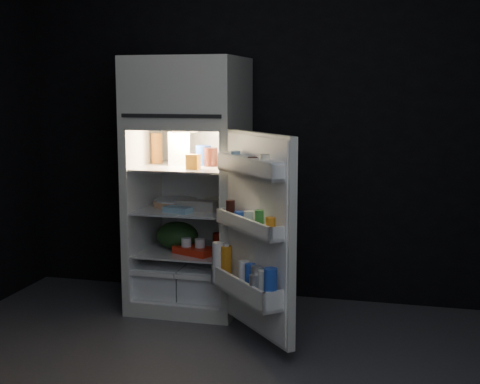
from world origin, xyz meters
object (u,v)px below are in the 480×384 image
(refrigerator, at_px, (190,175))
(fridge_door, at_px, (255,237))
(egg_carton, at_px, (196,205))
(milk_jug, at_px, (179,148))
(yogurt_tray, at_px, (195,250))

(refrigerator, xyz_separation_m, fridge_door, (0.63, -0.66, -0.27))
(fridge_door, bearing_deg, egg_carton, 135.32)
(refrigerator, distance_m, milk_jug, 0.21)
(milk_jug, bearing_deg, yogurt_tray, -63.71)
(fridge_door, height_order, yogurt_tray, fridge_door)
(refrigerator, bearing_deg, egg_carton, -54.86)
(refrigerator, distance_m, egg_carton, 0.24)
(yogurt_tray, bearing_deg, milk_jug, 154.76)
(egg_carton, distance_m, yogurt_tray, 0.31)
(egg_carton, height_order, yogurt_tray, egg_carton)
(milk_jug, distance_m, egg_carton, 0.44)
(fridge_door, relative_size, egg_carton, 4.30)
(yogurt_tray, bearing_deg, refrigerator, 139.09)
(refrigerator, xyz_separation_m, egg_carton, (0.09, -0.12, -0.19))
(egg_carton, relative_size, yogurt_tray, 0.99)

